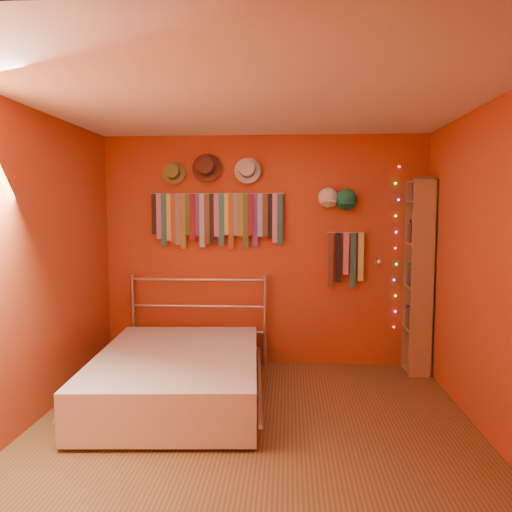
% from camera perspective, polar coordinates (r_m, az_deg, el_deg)
% --- Properties ---
extents(ground, '(3.50, 3.50, 0.00)m').
position_cam_1_polar(ground, '(4.06, -0.44, -19.43)').
color(ground, brown).
rests_on(ground, ground).
extents(back_wall, '(3.50, 0.02, 2.50)m').
position_cam_1_polar(back_wall, '(5.46, 0.91, 0.57)').
color(back_wall, '#A4431A').
rests_on(back_wall, ground).
extents(right_wall, '(0.02, 3.50, 2.50)m').
position_cam_1_polar(right_wall, '(3.99, 25.50, -1.69)').
color(right_wall, '#A4431A').
rests_on(right_wall, ground).
extents(left_wall, '(0.02, 3.50, 2.50)m').
position_cam_1_polar(left_wall, '(4.22, -24.86, -1.30)').
color(left_wall, '#A4431A').
rests_on(left_wall, ground).
extents(ceiling, '(3.50, 3.50, 0.02)m').
position_cam_1_polar(ceiling, '(3.78, -0.46, 17.54)').
color(ceiling, white).
rests_on(ceiling, back_wall).
extents(tie_rack, '(1.45, 0.03, 0.61)m').
position_cam_1_polar(tie_rack, '(5.42, -4.57, 4.49)').
color(tie_rack, silver).
rests_on(tie_rack, back_wall).
extents(small_tie_rack, '(0.40, 0.03, 0.60)m').
position_cam_1_polar(small_tie_rack, '(5.42, 10.19, -0.05)').
color(small_tie_rack, silver).
rests_on(small_tie_rack, back_wall).
extents(fedora_olive, '(0.25, 0.14, 0.25)m').
position_cam_1_polar(fedora_olive, '(5.50, -9.49, 9.42)').
color(fedora_olive, olive).
rests_on(fedora_olive, back_wall).
extents(fedora_brown, '(0.31, 0.17, 0.31)m').
position_cam_1_polar(fedora_brown, '(5.42, -5.73, 10.11)').
color(fedora_brown, '#4F271C').
rests_on(fedora_brown, back_wall).
extents(fedora_white, '(0.28, 0.15, 0.28)m').
position_cam_1_polar(fedora_white, '(5.37, -1.02, 9.85)').
color(fedora_white, beige).
rests_on(fedora_white, back_wall).
extents(cap_white, '(0.20, 0.25, 0.20)m').
position_cam_1_polar(cap_white, '(5.39, 8.23, 6.58)').
color(cap_white, white).
rests_on(cap_white, back_wall).
extents(cap_green, '(0.20, 0.25, 0.20)m').
position_cam_1_polar(cap_green, '(5.41, 10.25, 6.32)').
color(cap_green, '#1C7E59').
rests_on(cap_green, back_wall).
extents(fairy_lights, '(0.06, 0.02, 1.74)m').
position_cam_1_polar(fairy_lights, '(5.52, 15.70, 0.87)').
color(fairy_lights, '#FF3333').
rests_on(fairy_lights, back_wall).
extents(reading_lamp, '(0.07, 0.31, 0.09)m').
position_cam_1_polar(reading_lamp, '(5.30, 13.87, -0.64)').
color(reading_lamp, silver).
rests_on(reading_lamp, back_wall).
extents(bookshelf, '(0.25, 0.34, 2.00)m').
position_cam_1_polar(bookshelf, '(5.43, 18.53, -2.19)').
color(bookshelf, '#9F7048').
rests_on(bookshelf, ground).
extents(bed, '(1.63, 2.10, 0.99)m').
position_cam_1_polar(bed, '(4.64, -8.91, -13.22)').
color(bed, silver).
rests_on(bed, ground).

